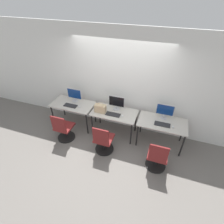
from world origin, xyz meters
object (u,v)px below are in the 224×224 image
object	(u,v)px
mouse_center	(122,116)
monitor_center	(117,102)
office_chair_center	(103,141)
mouse_right	(173,127)
mouse_left	(79,107)
keyboard_center	(113,114)
office_chair_right	(157,158)
keyboard_left	(71,106)
keyboard_right	(162,124)
monitor_left	(74,95)
monitor_right	(165,111)
handbag	(100,108)
office_chair_left	(64,129)

from	to	relation	value
mouse_center	monitor_center	bearing A→B (deg)	132.56
monitor_center	office_chair_center	xyz separation A→B (m)	(-0.04, -0.92, -0.59)
office_chair_center	mouse_right	distance (m)	1.73
mouse_left	keyboard_center	world-z (taller)	mouse_left
mouse_right	office_chair_right	xyz separation A→B (m)	(-0.23, -0.70, -0.40)
mouse_center	keyboard_left	bearing A→B (deg)	-179.41
mouse_right	office_chair_right	bearing A→B (deg)	-107.85
monitor_center	mouse_center	size ratio (longest dim) A/B	4.79
keyboard_center	office_chair_center	distance (m)	0.74
office_chair_right	mouse_right	bearing A→B (deg)	72.15
keyboard_right	office_chair_right	xyz separation A→B (m)	(0.03, -0.72, -0.39)
monitor_left	monitor_right	world-z (taller)	same
monitor_left	monitor_center	xyz separation A→B (m)	(1.26, 0.01, 0.00)
keyboard_center	monitor_right	world-z (taller)	monitor_right
keyboard_left	monitor_right	bearing A→B (deg)	7.14
keyboard_right	office_chair_right	size ratio (longest dim) A/B	0.44
keyboard_left	mouse_center	xyz separation A→B (m)	(1.51, 0.02, 0.01)
keyboard_left	mouse_right	bearing A→B (deg)	-0.03
monitor_center	mouse_right	xyz separation A→B (m)	(1.52, -0.29, -0.19)
monitor_left	office_chair_center	bearing A→B (deg)	-36.56
mouse_right	handbag	xyz separation A→B (m)	(-1.88, 0.02, 0.10)
mouse_right	monitor_center	bearing A→B (deg)	169.22
mouse_center	keyboard_right	bearing A→B (deg)	-0.10
mouse_right	keyboard_right	bearing A→B (deg)	176.60
mouse_center	office_chair_center	world-z (taller)	office_chair_center
monitor_left	office_chair_center	size ratio (longest dim) A/B	0.50
mouse_center	keyboard_right	distance (m)	1.01
keyboard_center	handbag	bearing A→B (deg)	178.08
office_chair_left	mouse_center	xyz separation A→B (m)	(1.46, 0.59, 0.40)
keyboard_center	mouse_right	bearing A→B (deg)	-0.14
monitor_left	mouse_left	distance (m)	0.41
mouse_left	keyboard_right	bearing A→B (deg)	-0.30
monitor_left	keyboard_center	bearing A→B (deg)	-12.34
keyboard_center	monitor_right	xyz separation A→B (m)	(1.26, 0.31, 0.20)
keyboard_left	keyboard_right	world-z (taller)	same
office_chair_left	keyboard_center	size ratio (longest dim) A/B	2.28
monitor_left	monitor_center	size ratio (longest dim) A/B	1.00
mouse_left	keyboard_right	distance (m)	2.26
keyboard_left	keyboard_center	distance (m)	1.26
mouse_right	mouse_center	bearing A→B (deg)	179.24
mouse_left	monitor_center	world-z (taller)	monitor_center
monitor_left	office_chair_left	xyz separation A→B (m)	(0.05, -0.85, -0.59)
mouse_left	monitor_right	world-z (taller)	monitor_right
mouse_left	office_chair_left	world-z (taller)	office_chair_left
monitor_left	office_chair_center	distance (m)	1.63
office_chair_right	keyboard_right	bearing A→B (deg)	92.19
keyboard_center	keyboard_right	distance (m)	1.26
monitor_left	keyboard_left	size ratio (longest dim) A/B	1.13
keyboard_center	mouse_center	world-z (taller)	mouse_center
monitor_left	keyboard_right	size ratio (longest dim) A/B	1.13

